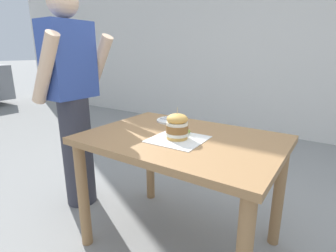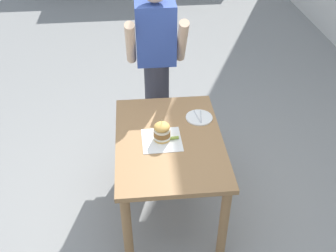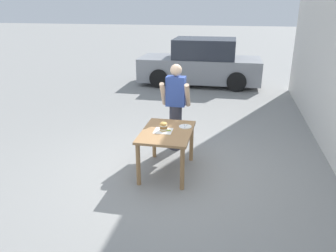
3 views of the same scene
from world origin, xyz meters
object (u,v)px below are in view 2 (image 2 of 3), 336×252
Objects in this scene: sandwich at (162,131)px; side_plate_with_forks at (199,118)px; pickle_spear at (173,138)px; patio_table at (169,151)px; diner_across_table at (156,64)px.

sandwich reaches higher than side_plate_with_forks.
pickle_spear is at bearing -132.81° from side_plate_with_forks.
sandwich is (-0.06, 0.00, 0.20)m from patio_table.
side_plate_with_forks reaches higher than patio_table.
side_plate_with_forks is 0.79m from diner_across_table.
diner_across_table reaches higher than pickle_spear.
diner_across_table is at bearing 93.50° from pickle_spear.
patio_table is 0.14m from pickle_spear.
patio_table is 0.21m from sandwich.
pickle_spear is at bearing -7.23° from sandwich.
sandwich is 0.97m from diner_across_table.
sandwich is at bearing -91.58° from diner_across_table.
patio_table is 0.39m from side_plate_with_forks.
sandwich reaches higher than patio_table.
pickle_spear is 0.99m from diner_across_table.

